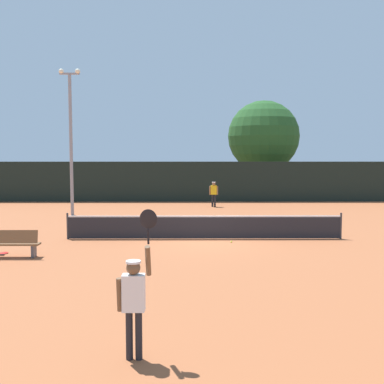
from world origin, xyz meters
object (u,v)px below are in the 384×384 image
object	(u,v)px
player_receiving	(214,192)
spare_racket	(4,253)
parked_car_near	(158,184)
courtside_bench	(12,243)
player_serving	(134,294)
tennis_ball	(231,242)
large_tree	(264,137)
parked_car_mid	(225,185)
light_pole	(71,133)
parked_car_far	(322,185)

from	to	relation	value
player_receiving	spare_racket	size ratio (longest dim) A/B	3.12
parked_car_near	spare_racket	bearing A→B (deg)	-105.41
player_receiving	courtside_bench	bearing A→B (deg)	63.19
player_serving	tennis_ball	size ratio (longest dim) A/B	37.60
spare_racket	parked_car_near	size ratio (longest dim) A/B	0.12
player_serving	large_tree	size ratio (longest dim) A/B	0.33
spare_racket	parked_car_near	world-z (taller)	parked_car_near
player_receiving	parked_car_mid	size ratio (longest dim) A/B	0.38
player_serving	parked_car_near	bearing A→B (deg)	93.03
light_pole	large_tree	distance (m)	17.46
large_tree	tennis_ball	bearing A→B (deg)	-102.26
courtside_bench	parked_car_far	distance (m)	29.57
light_pole	player_receiving	bearing A→B (deg)	26.65
player_serving	parked_car_mid	bearing A→B (deg)	82.93
player_receiving	player_serving	bearing A→B (deg)	83.65
player_serving	parked_car_near	world-z (taller)	player_serving
tennis_ball	large_tree	distance (m)	21.28
tennis_ball	parked_car_near	bearing A→B (deg)	100.51
courtside_bench	large_tree	size ratio (longest dim) A/B	0.23
spare_racket	large_tree	xyz separation A→B (m)	(12.52, 22.24, 4.81)
spare_racket	player_receiving	bearing A→B (deg)	60.55
tennis_ball	courtside_bench	world-z (taller)	courtside_bench
player_serving	player_receiving	world-z (taller)	player_serving
courtside_bench	large_tree	xyz separation A→B (m)	(11.98, 22.85, 4.34)
courtside_bench	large_tree	distance (m)	26.17
tennis_ball	parked_car_near	world-z (taller)	parked_car_near
large_tree	courtside_bench	bearing A→B (deg)	-117.67
spare_racket	tennis_ball	bearing A→B (deg)	13.71
large_tree	parked_car_near	xyz separation A→B (m)	(-8.79, 3.36, -4.05)
spare_racket	large_tree	size ratio (longest dim) A/B	0.07
parked_car_near	parked_car_far	bearing A→B (deg)	-15.83
parked_car_far	large_tree	bearing A→B (deg)	-161.88
spare_racket	courtside_bench	size ratio (longest dim) A/B	0.29
player_receiving	large_tree	distance (m)	9.89
tennis_ball	large_tree	size ratio (longest dim) A/B	0.01
player_serving	player_receiving	distance (m)	22.88
light_pole	parked_car_far	size ratio (longest dim) A/B	1.87
courtside_bench	large_tree	bearing A→B (deg)	62.33
player_serving	parked_car_near	xyz separation A→B (m)	(-1.80, 34.05, -0.35)
tennis_ball	light_pole	bearing A→B (deg)	135.08
courtside_bench	parked_car_mid	xyz separation A→B (m)	(9.05, 24.80, 0.30)
parked_car_mid	parked_car_far	size ratio (longest dim) A/B	0.97
player_serving	light_pole	world-z (taller)	light_pole
parked_car_mid	parked_car_near	bearing A→B (deg)	165.84
player_receiving	parked_car_mid	xyz separation A→B (m)	(1.52, 9.90, -0.21)
player_receiving	light_pole	world-z (taller)	light_pole
tennis_ball	spare_racket	xyz separation A→B (m)	(-8.12, -1.98, -0.01)
tennis_ball	large_tree	bearing A→B (deg)	77.74
spare_racket	courtside_bench	xyz separation A→B (m)	(0.54, -0.61, 0.46)
spare_racket	courtside_bench	bearing A→B (deg)	-48.81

